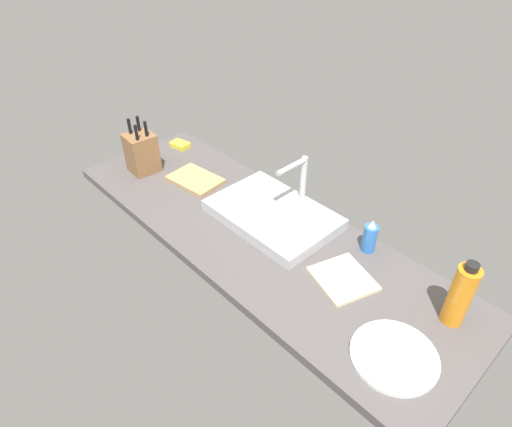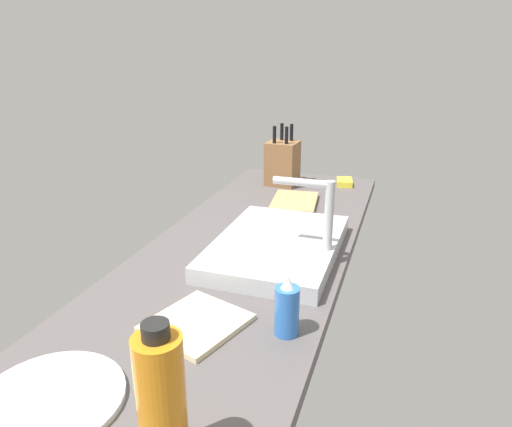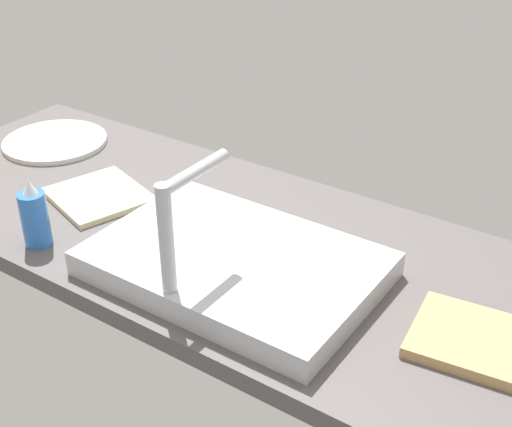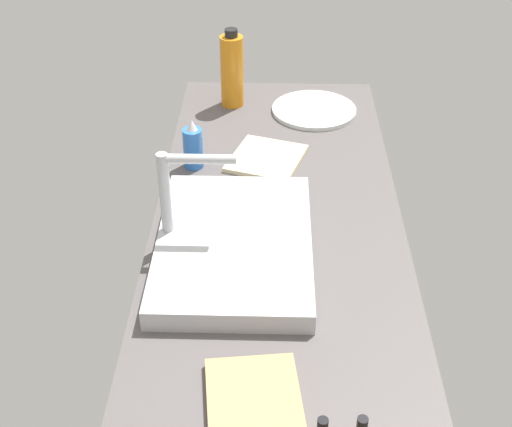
% 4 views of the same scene
% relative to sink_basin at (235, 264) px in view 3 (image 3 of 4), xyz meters
% --- Properties ---
extents(countertop_slab, '(1.72, 0.57, 0.04)m').
position_rel_sink_basin_xyz_m(countertop_slab, '(0.01, -0.09, -0.04)').
color(countertop_slab, '#514C4C').
rests_on(countertop_slab, ground).
extents(sink_basin, '(0.48, 0.32, 0.05)m').
position_rel_sink_basin_xyz_m(sink_basin, '(0.00, 0.00, 0.00)').
color(sink_basin, '#B7BABF').
rests_on(sink_basin, countertop_slab).
extents(faucet, '(0.06, 0.16, 0.23)m').
position_rel_sink_basin_xyz_m(faucet, '(0.02, 0.12, 0.12)').
color(faucet, '#B7BABF').
rests_on(faucet, countertop_slab).
extents(cutting_board, '(0.24, 0.18, 0.02)m').
position_rel_sink_basin_xyz_m(cutting_board, '(-0.42, -0.06, -0.01)').
color(cutting_board, tan).
rests_on(cutting_board, countertop_slab).
extents(soap_bottle, '(0.05, 0.05, 0.13)m').
position_rel_sink_basin_xyz_m(soap_bottle, '(0.36, 0.12, 0.03)').
color(soap_bottle, blue).
rests_on(soap_bottle, countertop_slab).
extents(dinner_plate, '(0.24, 0.24, 0.01)m').
position_rel_sink_basin_xyz_m(dinner_plate, '(0.67, -0.20, -0.02)').
color(dinner_plate, silver).
rests_on(dinner_plate, countertop_slab).
extents(dish_towel, '(0.23, 0.22, 0.01)m').
position_rel_sink_basin_xyz_m(dish_towel, '(0.39, -0.06, -0.02)').
color(dish_towel, beige).
rests_on(dish_towel, countertop_slab).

